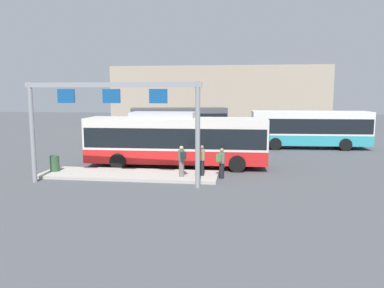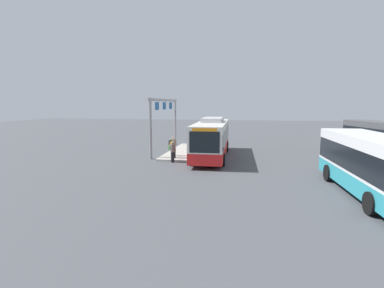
{
  "view_description": "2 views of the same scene",
  "coord_description": "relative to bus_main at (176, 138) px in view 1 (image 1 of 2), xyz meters",
  "views": [
    {
      "loc": [
        4.1,
        -23.18,
        4.71
      ],
      "look_at": [
        1.16,
        -1.22,
        1.65
      ],
      "focal_mm": 35.42,
      "sensor_mm": 36.0,
      "label": 1
    },
    {
      "loc": [
        25.43,
        3.04,
        4.7
      ],
      "look_at": [
        2.28,
        -1.35,
        1.44
      ],
      "focal_mm": 27.23,
      "sensor_mm": 36.0,
      "label": 2
    }
  ],
  "objects": [
    {
      "name": "bus_background_left",
      "position": [
        -2.39,
        15.14,
        -0.04
      ],
      "size": [
        10.03,
        4.86,
        3.1
      ],
      "rotation": [
        0.0,
        0.0,
        3.4
      ],
      "color": "#EAAD14",
      "rests_on": "ground"
    },
    {
      "name": "person_boarding",
      "position": [
        3.01,
        -2.84,
        -0.92
      ],
      "size": [
        0.53,
        0.61,
        1.67
      ],
      "rotation": [
        0.0,
        0.0,
        1.06
      ],
      "color": "black",
      "rests_on": "ground"
    },
    {
      "name": "bus_background_right",
      "position": [
        9.7,
        9.35,
        -0.04
      ],
      "size": [
        9.68,
        3.04,
        3.1
      ],
      "rotation": [
        0.0,
        0.0,
        3.19
      ],
      "color": "teal",
      "rests_on": "ground"
    },
    {
      "name": "platform_curb",
      "position": [
        -2.18,
        -2.93,
        -1.73
      ],
      "size": [
        10.0,
        2.8,
        0.16
      ],
      "primitive_type": "cube",
      "color": "#B2ADA3",
      "rests_on": "ground"
    },
    {
      "name": "bus_main",
      "position": [
        0.0,
        0.0,
        0.0
      ],
      "size": [
        11.31,
        2.93,
        3.46
      ],
      "rotation": [
        0.0,
        0.0,
        0.03
      ],
      "color": "red",
      "rests_on": "ground"
    },
    {
      "name": "platform_sign_gantry",
      "position": [
        -2.36,
        -4.99,
        1.93
      ],
      "size": [
        9.02,
        0.24,
        5.2
      ],
      "color": "gray",
      "rests_on": "ground"
    },
    {
      "name": "person_waiting_near",
      "position": [
        1.93,
        -2.99,
        -0.76
      ],
      "size": [
        0.49,
        0.6,
        1.67
      ],
      "rotation": [
        0.0,
        0.0,
        1.17
      ],
      "color": "black",
      "rests_on": "platform_curb"
    },
    {
      "name": "ground_plane",
      "position": [
        0.01,
        0.0,
        -1.81
      ],
      "size": [
        120.0,
        120.0,
        0.0
      ],
      "primitive_type": "plane",
      "color": "#4C4F54"
    },
    {
      "name": "station_building",
      "position": [
        0.79,
        31.07,
        2.27
      ],
      "size": [
        29.39,
        8.0,
        8.16
      ],
      "primitive_type": "cube",
      "color": "tan",
      "rests_on": "ground"
    },
    {
      "name": "person_waiting_mid",
      "position": [
        0.9,
        -3.37,
        -0.76
      ],
      "size": [
        0.54,
        0.6,
        1.67
      ],
      "rotation": [
        0.0,
        0.0,
        2.14
      ],
      "color": "slate",
      "rests_on": "platform_curb"
    },
    {
      "name": "trash_bin",
      "position": [
        -6.61,
        -2.95,
        -1.2
      ],
      "size": [
        0.52,
        0.52,
        0.9
      ],
      "primitive_type": "cylinder",
      "color": "#2D5133",
      "rests_on": "platform_curb"
    }
  ]
}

